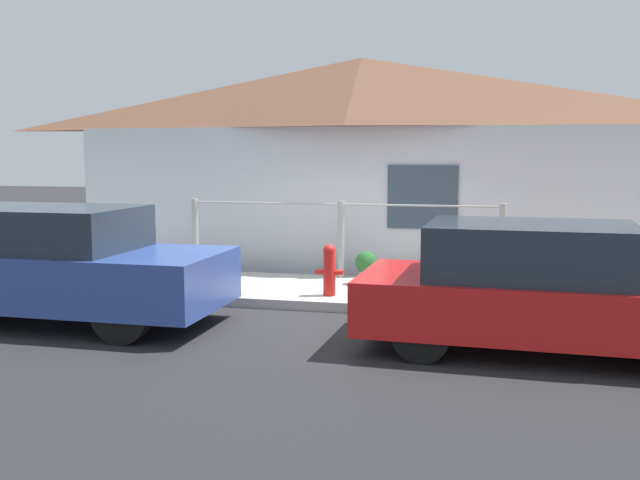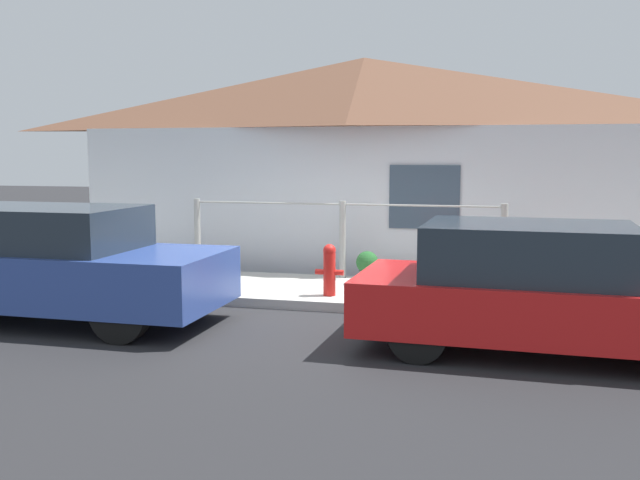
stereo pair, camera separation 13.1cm
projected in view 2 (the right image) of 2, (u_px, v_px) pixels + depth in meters
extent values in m
plane|color=#262628|center=(312.00, 311.00, 9.23)|extent=(60.00, 60.00, 0.00)
cube|color=#B2AFA8|center=(330.00, 292.00, 10.19)|extent=(24.00, 2.01, 0.13)
cube|color=silver|center=(351.00, 203.00, 11.52)|extent=(9.43, 0.12, 2.46)
cube|color=#384756|center=(424.00, 197.00, 11.16)|extent=(1.10, 0.04, 1.00)
pyramid|color=brown|center=(364.00, 93.00, 12.30)|extent=(9.83, 2.20, 1.21)
cylinder|color=#999993|center=(198.00, 235.00, 11.51)|extent=(0.10, 0.10, 1.18)
cylinder|color=#999993|center=(343.00, 239.00, 10.94)|extent=(0.10, 0.10, 1.18)
cylinder|color=#999993|center=(504.00, 244.00, 10.36)|extent=(0.10, 0.10, 1.18)
cylinder|color=#999993|center=(343.00, 204.00, 10.87)|extent=(4.80, 0.03, 0.03)
cube|color=#2D4793|center=(55.00, 275.00, 8.64)|extent=(4.17, 1.72, 0.64)
cube|color=#232D38|center=(41.00, 228.00, 8.62)|extent=(2.30, 1.50, 0.51)
cylinder|color=black|center=(179.00, 289.00, 9.04)|extent=(0.67, 0.21, 0.66)
cylinder|color=black|center=(120.00, 313.00, 7.66)|extent=(0.67, 0.21, 0.66)
cylinder|color=black|center=(5.00, 279.00, 9.69)|extent=(0.67, 0.21, 0.66)
cube|color=red|center=(542.00, 305.00, 7.30)|extent=(3.83, 1.82, 0.56)
cube|color=#232D38|center=(529.00, 251.00, 7.27)|extent=(2.13, 1.56, 0.55)
cylinder|color=black|center=(436.00, 304.00, 8.33)|extent=(0.59, 0.22, 0.58)
cylinder|color=black|center=(418.00, 333.00, 6.96)|extent=(0.59, 0.22, 0.58)
cylinder|color=red|center=(329.00, 274.00, 9.59)|extent=(0.16, 0.16, 0.58)
sphere|color=red|center=(329.00, 250.00, 9.55)|extent=(0.17, 0.17, 0.17)
cylinder|color=red|center=(321.00, 272.00, 9.61)|extent=(0.15, 0.07, 0.07)
cylinder|color=red|center=(338.00, 272.00, 9.55)|extent=(0.15, 0.07, 0.07)
cylinder|color=slate|center=(367.00, 277.00, 10.44)|extent=(0.24, 0.24, 0.20)
sphere|color=#235B28|center=(367.00, 262.00, 10.41)|extent=(0.33, 0.33, 0.33)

